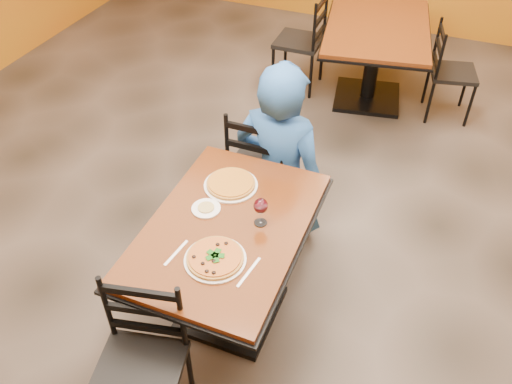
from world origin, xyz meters
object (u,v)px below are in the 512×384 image
at_px(table_second, 375,45).
at_px(chair_main_far, 264,162).
at_px(chair_second_right, 453,73).
at_px(side_plate, 206,209).
at_px(wine_glass, 261,211).
at_px(plate_main, 215,260).
at_px(chair_second_left, 299,42).
at_px(plate_far, 231,185).
at_px(diner, 280,154).
at_px(table_main, 228,250).
at_px(pizza_main, 215,257).
at_px(pizza_far, 231,183).
at_px(chair_main_near, 138,374).

bearing_deg(table_second, chair_main_far, -100.91).
bearing_deg(chair_second_right, chair_main_far, 137.21).
distance_m(side_plate, wine_glass, 0.33).
relative_size(table_second, plate_main, 4.82).
bearing_deg(chair_second_left, plate_far, 8.14).
bearing_deg(chair_second_left, side_plate, 6.42).
distance_m(table_second, diner, 1.97).
relative_size(table_main, wine_glass, 6.83).
xyz_separation_m(plate_far, side_plate, (-0.05, -0.23, 0.00)).
relative_size(chair_second_left, pizza_main, 3.28).
relative_size(table_main, pizza_main, 4.33).
relative_size(diner, side_plate, 8.16).
xyz_separation_m(chair_second_right, pizza_far, (-1.05, -2.48, 0.35)).
bearing_deg(table_main, plate_main, -78.73).
relative_size(chair_main_near, diner, 0.68).
bearing_deg(pizza_far, chair_main_near, -90.43).
bearing_deg(wine_glass, chair_second_left, 103.82).
bearing_deg(table_main, pizza_far, 109.73).
bearing_deg(side_plate, plate_far, 78.50).
xyz_separation_m(table_second, wine_glass, (-0.06, -2.69, 0.28)).
xyz_separation_m(table_second, side_plate, (-0.37, -2.70, 0.19)).
relative_size(chair_second_left, wine_glass, 5.18).
bearing_deg(chair_second_left, wine_glass, 12.92).
bearing_deg(pizza_far, table_main, -70.27).
bearing_deg(table_second, pizza_main, -93.20).
relative_size(pizza_main, wine_glass, 1.58).
height_order(chair_main_far, plate_far, chair_main_far).
height_order(table_main, table_second, same).
height_order(chair_second_right, diner, diner).
distance_m(table_second, side_plate, 2.74).
xyz_separation_m(diner, pizza_main, (0.04, -1.06, 0.12)).
height_order(chair_main_near, chair_second_right, chair_main_near).
distance_m(chair_second_right, plate_far, 2.71).
bearing_deg(chair_main_far, diner, 144.82).
relative_size(chair_main_near, plate_far, 2.88).
distance_m(diner, wine_glass, 0.77).
xyz_separation_m(table_second, diner, (-0.21, -1.96, 0.09)).
xyz_separation_m(table_second, chair_second_right, (0.72, 0.00, -0.14)).
bearing_deg(chair_second_right, diner, 142.03).
xyz_separation_m(chair_second_left, wine_glass, (0.66, -2.69, 0.37)).
bearing_deg(wine_glass, chair_main_far, 109.78).
bearing_deg(chair_main_far, table_second, -101.39).
xyz_separation_m(table_main, side_plate, (-0.15, 0.07, 0.20)).
relative_size(diner, plate_far, 4.21).
height_order(plate_main, pizza_far, pizza_far).
xyz_separation_m(table_main, pizza_main, (0.05, -0.24, 0.21)).
distance_m(table_main, wine_glass, 0.34).
xyz_separation_m(chair_second_left, pizza_main, (0.55, -3.02, 0.30)).
xyz_separation_m(table_second, chair_second_left, (-0.72, 0.00, -0.10)).
relative_size(table_main, diner, 0.94).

